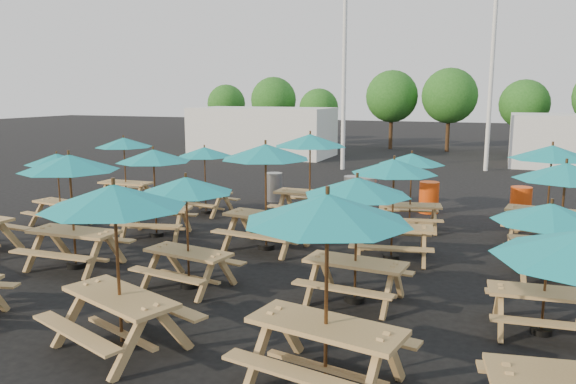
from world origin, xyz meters
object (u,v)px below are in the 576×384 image
at_px(picnic_unit_2, 57,164).
at_px(waste_bin_4, 521,203).
at_px(picnic_unit_6, 154,161).
at_px(picnic_unit_10, 266,159).
at_px(picnic_unit_7, 205,156).
at_px(picnic_unit_14, 394,173).
at_px(picnic_unit_8, 115,208).
at_px(waste_bin_2, 369,192).
at_px(picnic_unit_19, 552,159).
at_px(picnic_unit_12, 327,221).
at_px(picnic_unit_15, 412,164).
at_px(picnic_unit_17, 550,222).
at_px(picnic_unit_3, 124,147).
at_px(waste_bin_0, 274,187).
at_px(picnic_unit_11, 310,146).
at_px(waste_bin_1, 353,191).
at_px(waste_bin_3, 429,197).
at_px(picnic_unit_13, 357,195).
at_px(picnic_unit_18, 565,179).
at_px(picnic_unit_5, 70,170).
at_px(picnic_unit_9, 186,192).

relative_size(picnic_unit_2, waste_bin_4, 2.12).
distance_m(picnic_unit_6, picnic_unit_10, 3.15).
height_order(picnic_unit_7, waste_bin_4, picnic_unit_7).
distance_m(picnic_unit_2, picnic_unit_14, 9.31).
distance_m(picnic_unit_8, waste_bin_2, 11.60).
bearing_deg(picnic_unit_8, picnic_unit_10, 110.97).
bearing_deg(picnic_unit_19, picnic_unit_12, -101.21).
height_order(picnic_unit_7, picnic_unit_15, picnic_unit_15).
relative_size(picnic_unit_15, picnic_unit_17, 1.01).
height_order(picnic_unit_17, picnic_unit_19, picnic_unit_19).
height_order(picnic_unit_3, waste_bin_0, picnic_unit_3).
bearing_deg(picnic_unit_14, picnic_unit_6, 171.97).
bearing_deg(waste_bin_2, picnic_unit_15, -57.00).
bearing_deg(picnic_unit_11, picnic_unit_17, -45.55).
distance_m(picnic_unit_19, waste_bin_4, 3.02).
bearing_deg(picnic_unit_14, waste_bin_1, 103.22).
xyz_separation_m(picnic_unit_10, waste_bin_3, (3.10, 5.59, -1.69)).
bearing_deg(waste_bin_0, picnic_unit_13, -58.68).
relative_size(picnic_unit_6, waste_bin_1, 2.37).
bearing_deg(waste_bin_4, waste_bin_1, 177.08).
bearing_deg(picnic_unit_18, waste_bin_2, 123.45).
relative_size(picnic_unit_10, picnic_unit_13, 1.11).
xyz_separation_m(picnic_unit_5, picnic_unit_8, (3.35, -2.82, 0.01)).
xyz_separation_m(picnic_unit_19, waste_bin_0, (-8.43, 2.51, -1.62)).
relative_size(picnic_unit_7, waste_bin_3, 2.14).
bearing_deg(picnic_unit_7, picnic_unit_15, 10.43).
bearing_deg(picnic_unit_7, picnic_unit_19, 9.89).
xyz_separation_m(picnic_unit_3, waste_bin_0, (4.39, 2.32, -1.44)).
height_order(picnic_unit_8, picnic_unit_12, picnic_unit_12).
xyz_separation_m(picnic_unit_11, waste_bin_1, (0.62, 2.61, -1.69)).
relative_size(picnic_unit_9, waste_bin_0, 2.24).
bearing_deg(waste_bin_3, picnic_unit_15, -94.62).
xyz_separation_m(picnic_unit_15, waste_bin_0, (-5.05, 2.50, -1.33)).
distance_m(picnic_unit_18, waste_bin_4, 5.79).
distance_m(picnic_unit_19, waste_bin_1, 6.53).
relative_size(picnic_unit_3, waste_bin_3, 2.32).
relative_size(picnic_unit_3, picnic_unit_15, 1.06).
bearing_deg(waste_bin_2, waste_bin_4, -2.46).
distance_m(picnic_unit_3, picnic_unit_10, 7.33).
distance_m(picnic_unit_10, picnic_unit_11, 3.27).
height_order(picnic_unit_3, picnic_unit_5, picnic_unit_5).
xyz_separation_m(picnic_unit_8, waste_bin_4, (5.62, 11.24, -1.63)).
relative_size(picnic_unit_15, waste_bin_1, 2.18).
xyz_separation_m(picnic_unit_8, waste_bin_0, (-2.27, 11.26, -1.63)).
distance_m(picnic_unit_15, waste_bin_2, 3.46).
height_order(picnic_unit_2, picnic_unit_14, picnic_unit_14).
height_order(picnic_unit_8, waste_bin_4, picnic_unit_8).
bearing_deg(waste_bin_0, picnic_unit_9, -78.07).
relative_size(picnic_unit_3, picnic_unit_6, 0.98).
bearing_deg(picnic_unit_13, picnic_unit_18, 42.38).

